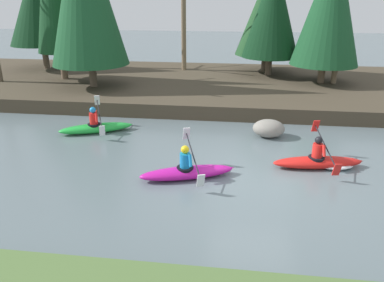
{
  "coord_description": "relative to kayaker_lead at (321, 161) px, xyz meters",
  "views": [
    {
      "loc": [
        -0.57,
        -9.59,
        4.91
      ],
      "look_at": [
        -1.98,
        1.38,
        0.55
      ],
      "focal_mm": 35.0,
      "sensor_mm": 36.0,
      "label": 1
    }
  ],
  "objects": [
    {
      "name": "ground_plane",
      "position": [
        -2.0,
        -1.09,
        -0.2
      ],
      "size": [
        90.0,
        90.0,
        0.0
      ],
      "primitive_type": "plane",
      "color": "slate"
    },
    {
      "name": "riverbank_far",
      "position": [
        -2.0,
        9.16,
        0.11
      ],
      "size": [
        44.0,
        10.34,
        0.62
      ],
      "color": "#473D2D",
      "rests_on": "ground"
    },
    {
      "name": "conifer_tree_far_left",
      "position": [
        -14.46,
        11.26,
        4.12
      ],
      "size": [
        3.75,
        3.75,
        5.99
      ],
      "color": "brown",
      "rests_on": "riverbank_far"
    },
    {
      "name": "conifer_tree_centre",
      "position": [
        -1.15,
        11.77,
        3.81
      ],
      "size": [
        3.51,
        3.51,
        5.78
      ],
      "color": "brown",
      "rests_on": "riverbank_far"
    },
    {
      "name": "conifer_tree_mid_right",
      "position": [
        -0.98,
        10.85,
        3.93
      ],
      "size": [
        3.13,
        3.13,
        6.02
      ],
      "color": "brown",
      "rests_on": "riverbank_far"
    },
    {
      "name": "conifer_tree_right",
      "position": [
        1.62,
        9.22,
        4.28
      ],
      "size": [
        3.36,
        3.36,
        6.82
      ],
      "color": "brown",
      "rests_on": "riverbank_far"
    },
    {
      "name": "bare_tree_mid_upstream",
      "position": [
        -11.84,
        12.09,
        3.44
      ],
      "size": [
        3.53,
        3.49,
        6.4
      ],
      "color": "brown",
      "rests_on": "riverbank_far"
    },
    {
      "name": "bare_tree_mid_downstream",
      "position": [
        -5.92,
        11.86,
        3.05
      ],
      "size": [
        3.1,
        3.06,
        5.58
      ],
      "color": "#7A664C",
      "rests_on": "riverbank_far"
    },
    {
      "name": "bare_tree_downstream",
      "position": [
        2.26,
        9.17,
        3.65
      ],
      "size": [
        3.78,
        3.73,
        6.87
      ],
      "color": "#7A664C",
      "rests_on": "riverbank_far"
    },
    {
      "name": "kayaker_lead",
      "position": [
        0.0,
        0.0,
        0.0
      ],
      "size": [
        2.79,
        2.06,
        1.2
      ],
      "rotation": [
        0.0,
        0.0,
        0.17
      ],
      "color": "red",
      "rests_on": "ground"
    },
    {
      "name": "kayaker_middle",
      "position": [
        -3.91,
        -1.21,
        0.02
      ],
      "size": [
        2.75,
        2.01,
        1.2
      ],
      "rotation": [
        0.0,
        0.0,
        0.34
      ],
      "color": "#C61999",
      "rests_on": "ground"
    },
    {
      "name": "kayaker_trailing",
      "position": [
        -7.86,
        2.11,
        0.02
      ],
      "size": [
        2.71,
        1.96,
        1.2
      ],
      "rotation": [
        0.0,
        0.0,
        0.42
      ],
      "color": "green",
      "rests_on": "ground"
    },
    {
      "name": "boulder_midstream",
      "position": [
        -1.42,
        2.46,
        0.13
      ],
      "size": [
        1.16,
        0.91,
        0.65
      ],
      "color": "gray",
      "rests_on": "ground"
    }
  ]
}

